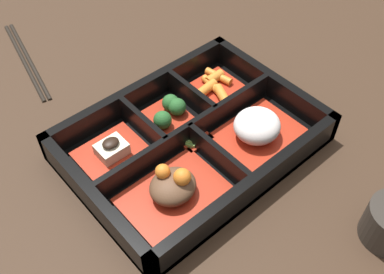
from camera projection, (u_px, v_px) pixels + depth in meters
ground_plane at (192, 149)px, 0.64m from camera, size 3.00×3.00×0.00m
bento_base at (192, 146)px, 0.64m from camera, size 0.34×0.24×0.01m
bento_rim at (191, 136)px, 0.62m from camera, size 0.34×0.24×0.05m
bowl_rice at (257, 129)px, 0.63m from camera, size 0.13×0.09×0.05m
bowl_stew at (173, 188)px, 0.56m from camera, size 0.13×0.09×0.05m
bowl_carrots at (216, 88)px, 0.70m from camera, size 0.08×0.08×0.02m
bowl_greens at (170, 113)px, 0.66m from camera, size 0.07×0.08×0.03m
bowl_tofu at (112, 152)px, 0.61m from camera, size 0.09×0.08×0.03m
bowl_pickles at (193, 136)px, 0.63m from camera, size 0.04×0.04×0.01m
chopsticks at (26, 59)px, 0.77m from camera, size 0.06×0.23×0.01m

